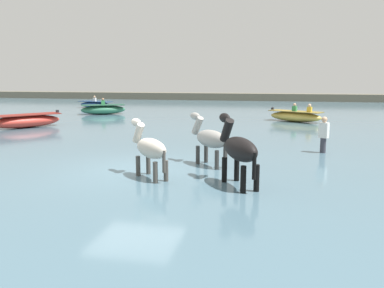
{
  "coord_description": "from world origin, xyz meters",
  "views": [
    {
      "loc": [
        3.8,
        -10.35,
        2.98
      ],
      "look_at": [
        1.29,
        1.85,
        0.85
      ],
      "focal_mm": 36.44,
      "sensor_mm": 36.0,
      "label": 1
    }
  ],
  "objects_px": {
    "boat_distant_east": "(95,105)",
    "boat_distant_west": "(295,116)",
    "horse_flank_black": "(239,151)",
    "horse_trailing_grey": "(210,140)",
    "person_onlooker_right": "(323,138)",
    "boat_near_starboard": "(25,121)",
    "horse_lead_pinto": "(150,150)",
    "boat_near_port": "(103,109)"
  },
  "relations": [
    {
      "from": "boat_distant_east",
      "to": "boat_distant_west",
      "type": "bearing_deg",
      "value": -24.12
    },
    {
      "from": "horse_flank_black",
      "to": "boat_distant_east",
      "type": "bearing_deg",
      "value": 122.84
    },
    {
      "from": "horse_trailing_grey",
      "to": "person_onlooker_right",
      "type": "relative_size",
      "value": 1.17
    },
    {
      "from": "horse_flank_black",
      "to": "boat_near_starboard",
      "type": "bearing_deg",
      "value": 143.23
    },
    {
      "from": "boat_distant_west",
      "to": "person_onlooker_right",
      "type": "distance_m",
      "value": 9.96
    },
    {
      "from": "horse_trailing_grey",
      "to": "person_onlooker_right",
      "type": "xyz_separation_m",
      "value": [
        3.61,
        2.8,
        -0.26
      ]
    },
    {
      "from": "horse_trailing_grey",
      "to": "boat_distant_east",
      "type": "xyz_separation_m",
      "value": [
        -13.29,
        20.13,
        -0.48
      ]
    },
    {
      "from": "boat_distant_east",
      "to": "boat_near_starboard",
      "type": "xyz_separation_m",
      "value": [
        2.28,
        -13.19,
        0.05
      ]
    },
    {
      "from": "horse_lead_pinto",
      "to": "boat_distant_west",
      "type": "bearing_deg",
      "value": 72.79
    },
    {
      "from": "horse_lead_pinto",
      "to": "person_onlooker_right",
      "type": "relative_size",
      "value": 1.15
    },
    {
      "from": "boat_distant_west",
      "to": "horse_trailing_grey",
      "type": "bearing_deg",
      "value": -104.07
    },
    {
      "from": "boat_near_port",
      "to": "person_onlooker_right",
      "type": "distance_m",
      "value": 18.31
    },
    {
      "from": "horse_trailing_grey",
      "to": "boat_distant_west",
      "type": "xyz_separation_m",
      "value": [
        3.2,
        12.75,
        -0.45
      ]
    },
    {
      "from": "boat_near_port",
      "to": "boat_near_starboard",
      "type": "bearing_deg",
      "value": -96.15
    },
    {
      "from": "horse_trailing_grey",
      "to": "boat_near_starboard",
      "type": "xyz_separation_m",
      "value": [
        -11.01,
        6.94,
        -0.43
      ]
    },
    {
      "from": "boat_near_starboard",
      "to": "person_onlooker_right",
      "type": "distance_m",
      "value": 15.2
    },
    {
      "from": "horse_lead_pinto",
      "to": "person_onlooker_right",
      "type": "bearing_deg",
      "value": 42.99
    },
    {
      "from": "horse_trailing_grey",
      "to": "boat_distant_east",
      "type": "relative_size",
      "value": 0.55
    },
    {
      "from": "horse_lead_pinto",
      "to": "horse_trailing_grey",
      "type": "distance_m",
      "value": 2.21
    },
    {
      "from": "boat_distant_west",
      "to": "boat_near_port",
      "type": "height_order",
      "value": "boat_near_port"
    },
    {
      "from": "horse_lead_pinto",
      "to": "person_onlooker_right",
      "type": "distance_m",
      "value": 6.73
    },
    {
      "from": "horse_trailing_grey",
      "to": "boat_near_port",
      "type": "distance_m",
      "value": 18.01
    },
    {
      "from": "horse_lead_pinto",
      "to": "horse_flank_black",
      "type": "distance_m",
      "value": 2.37
    },
    {
      "from": "boat_near_starboard",
      "to": "boat_near_port",
      "type": "bearing_deg",
      "value": 83.85
    },
    {
      "from": "boat_distant_west",
      "to": "boat_near_starboard",
      "type": "bearing_deg",
      "value": -157.75
    },
    {
      "from": "horse_trailing_grey",
      "to": "boat_near_port",
      "type": "bearing_deg",
      "value": 124.37
    },
    {
      "from": "horse_flank_black",
      "to": "boat_distant_west",
      "type": "relative_size",
      "value": 0.61
    },
    {
      "from": "horse_flank_black",
      "to": "boat_near_port",
      "type": "bearing_deg",
      "value": 123.49
    },
    {
      "from": "person_onlooker_right",
      "to": "horse_lead_pinto",
      "type": "bearing_deg",
      "value": -137.01
    },
    {
      "from": "horse_trailing_grey",
      "to": "boat_distant_west",
      "type": "bearing_deg",
      "value": 75.93
    },
    {
      "from": "boat_near_port",
      "to": "person_onlooker_right",
      "type": "bearing_deg",
      "value": -41.19
    },
    {
      "from": "horse_lead_pinto",
      "to": "boat_near_starboard",
      "type": "relative_size",
      "value": 0.51
    },
    {
      "from": "horse_flank_black",
      "to": "boat_distant_east",
      "type": "height_order",
      "value": "horse_flank_black"
    },
    {
      "from": "boat_near_port",
      "to": "person_onlooker_right",
      "type": "relative_size",
      "value": 2.04
    },
    {
      "from": "boat_distant_west",
      "to": "boat_near_starboard",
      "type": "height_order",
      "value": "boat_distant_west"
    },
    {
      "from": "horse_lead_pinto",
      "to": "person_onlooker_right",
      "type": "height_order",
      "value": "horse_lead_pinto"
    },
    {
      "from": "boat_near_starboard",
      "to": "person_onlooker_right",
      "type": "bearing_deg",
      "value": -15.78
    },
    {
      "from": "horse_lead_pinto",
      "to": "boat_distant_west",
      "type": "relative_size",
      "value": 0.55
    },
    {
      "from": "boat_distant_east",
      "to": "boat_near_port",
      "type": "xyz_separation_m",
      "value": [
        3.13,
        -5.27,
        0.05
      ]
    },
    {
      "from": "boat_distant_west",
      "to": "boat_near_starboard",
      "type": "xyz_separation_m",
      "value": [
        -14.21,
        -5.81,
        0.02
      ]
    },
    {
      "from": "boat_distant_west",
      "to": "boat_near_port",
      "type": "xyz_separation_m",
      "value": [
        -13.36,
        2.11,
        0.02
      ]
    },
    {
      "from": "boat_distant_east",
      "to": "horse_trailing_grey",
      "type": "bearing_deg",
      "value": -56.57
    }
  ]
}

